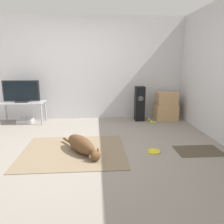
{
  "coord_description": "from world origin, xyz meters",
  "views": [
    {
      "loc": [
        0.34,
        -3.52,
        1.45
      ],
      "look_at": [
        0.66,
        0.79,
        0.45
      ],
      "focal_mm": 35.0,
      "sensor_mm": 36.0,
      "label": 1
    }
  ],
  "objects_px": {
    "floor_speaker": "(140,104)",
    "tennis_ball_loose_on_carpet": "(155,123)",
    "dog": "(82,145)",
    "tv": "(21,92)",
    "frisbee": "(154,151)",
    "cardboard_box_lower": "(166,112)",
    "tennis_ball_by_boxes": "(149,119)",
    "tv_stand": "(22,105)",
    "tennis_ball_near_speaker": "(152,122)",
    "game_console": "(26,121)",
    "cardboard_box_upper": "(167,99)"
  },
  "relations": [
    {
      "from": "floor_speaker",
      "to": "tennis_ball_loose_on_carpet",
      "type": "distance_m",
      "value": 0.62
    },
    {
      "from": "dog",
      "to": "tv",
      "type": "bearing_deg",
      "value": 128.13
    },
    {
      "from": "frisbee",
      "to": "cardboard_box_lower",
      "type": "distance_m",
      "value": 2.2
    },
    {
      "from": "dog",
      "to": "tv",
      "type": "xyz_separation_m",
      "value": [
        -1.52,
        1.93,
        0.62
      ]
    },
    {
      "from": "tv",
      "to": "tennis_ball_by_boxes",
      "type": "xyz_separation_m",
      "value": [
        3.08,
        0.0,
        -0.73
      ]
    },
    {
      "from": "floor_speaker",
      "to": "tennis_ball_by_boxes",
      "type": "relative_size",
      "value": 12.96
    },
    {
      "from": "tennis_ball_loose_on_carpet",
      "to": "tv_stand",
      "type": "bearing_deg",
      "value": 173.77
    },
    {
      "from": "tennis_ball_near_speaker",
      "to": "game_console",
      "type": "xyz_separation_m",
      "value": [
        -3.04,
        0.32,
        0.01
      ]
    },
    {
      "from": "dog",
      "to": "cardboard_box_lower",
      "type": "height_order",
      "value": "cardboard_box_lower"
    },
    {
      "from": "frisbee",
      "to": "tennis_ball_near_speaker",
      "type": "distance_m",
      "value": 1.71
    },
    {
      "from": "cardboard_box_lower",
      "to": "tennis_ball_by_boxes",
      "type": "distance_m",
      "value": 0.48
    },
    {
      "from": "dog",
      "to": "game_console",
      "type": "distance_m",
      "value": 2.45
    },
    {
      "from": "tennis_ball_by_boxes",
      "to": "tennis_ball_near_speaker",
      "type": "relative_size",
      "value": 1.0
    },
    {
      "from": "tennis_ball_near_speaker",
      "to": "game_console",
      "type": "distance_m",
      "value": 3.06
    },
    {
      "from": "cardboard_box_upper",
      "to": "tennis_ball_loose_on_carpet",
      "type": "distance_m",
      "value": 0.75
    },
    {
      "from": "cardboard_box_upper",
      "to": "floor_speaker",
      "type": "xyz_separation_m",
      "value": [
        -0.69,
        -0.01,
        -0.11
      ]
    },
    {
      "from": "tennis_ball_loose_on_carpet",
      "to": "tennis_ball_by_boxes",
      "type": "bearing_deg",
      "value": 99.69
    },
    {
      "from": "cardboard_box_upper",
      "to": "frisbee",
      "type": "bearing_deg",
      "value": -112.72
    },
    {
      "from": "tv",
      "to": "tennis_ball_by_boxes",
      "type": "bearing_deg",
      "value": 0.02
    },
    {
      "from": "frisbee",
      "to": "tennis_ball_near_speaker",
      "type": "xyz_separation_m",
      "value": [
        0.39,
        1.66,
        0.02
      ]
    },
    {
      "from": "dog",
      "to": "floor_speaker",
      "type": "distance_m",
      "value": 2.38
    },
    {
      "from": "cardboard_box_lower",
      "to": "cardboard_box_upper",
      "type": "height_order",
      "value": "cardboard_box_upper"
    },
    {
      "from": "tv_stand",
      "to": "tennis_ball_near_speaker",
      "type": "height_order",
      "value": "tv_stand"
    },
    {
      "from": "tv_stand",
      "to": "tennis_ball_loose_on_carpet",
      "type": "distance_m",
      "value": 3.18
    },
    {
      "from": "cardboard_box_lower",
      "to": "tennis_ball_loose_on_carpet",
      "type": "distance_m",
      "value": 0.58
    },
    {
      "from": "floor_speaker",
      "to": "tennis_ball_near_speaker",
      "type": "distance_m",
      "value": 0.57
    },
    {
      "from": "frisbee",
      "to": "game_console",
      "type": "xyz_separation_m",
      "value": [
        -2.65,
        1.98,
        0.03
      ]
    },
    {
      "from": "floor_speaker",
      "to": "cardboard_box_upper",
      "type": "bearing_deg",
      "value": 1.11
    },
    {
      "from": "cardboard_box_upper",
      "to": "tennis_ball_by_boxes",
      "type": "relative_size",
      "value": 7.34
    },
    {
      "from": "tennis_ball_by_boxes",
      "to": "tv_stand",
      "type": "bearing_deg",
      "value": -179.93
    },
    {
      "from": "dog",
      "to": "tennis_ball_loose_on_carpet",
      "type": "xyz_separation_m",
      "value": [
        1.62,
        1.59,
        -0.11
      ]
    },
    {
      "from": "frisbee",
      "to": "game_console",
      "type": "bearing_deg",
      "value": 143.24
    },
    {
      "from": "cardboard_box_upper",
      "to": "tv",
      "type": "height_order",
      "value": "tv"
    },
    {
      "from": "frisbee",
      "to": "tv_stand",
      "type": "bearing_deg",
      "value": 143.81
    },
    {
      "from": "game_console",
      "to": "cardboard_box_upper",
      "type": "bearing_deg",
      "value": 0.49
    },
    {
      "from": "floor_speaker",
      "to": "cardboard_box_lower",
      "type": "bearing_deg",
      "value": 1.84
    },
    {
      "from": "tv",
      "to": "tennis_ball_near_speaker",
      "type": "xyz_separation_m",
      "value": [
        3.07,
        -0.3,
        -0.73
      ]
    },
    {
      "from": "tv_stand",
      "to": "tennis_ball_loose_on_carpet",
      "type": "bearing_deg",
      "value": -6.23
    },
    {
      "from": "cardboard_box_lower",
      "to": "tv_stand",
      "type": "relative_size",
      "value": 0.53
    },
    {
      "from": "frisbee",
      "to": "cardboard_box_lower",
      "type": "relative_size",
      "value": 0.4
    },
    {
      "from": "tennis_ball_loose_on_carpet",
      "to": "game_console",
      "type": "distance_m",
      "value": 3.13
    },
    {
      "from": "frisbee",
      "to": "cardboard_box_upper",
      "type": "relative_size",
      "value": 0.45
    },
    {
      "from": "cardboard_box_lower",
      "to": "floor_speaker",
      "type": "xyz_separation_m",
      "value": [
        -0.69,
        -0.02,
        0.24
      ]
    },
    {
      "from": "tennis_ball_by_boxes",
      "to": "cardboard_box_lower",
      "type": "bearing_deg",
      "value": 6.57
    },
    {
      "from": "tennis_ball_by_boxes",
      "to": "game_console",
      "type": "height_order",
      "value": "game_console"
    },
    {
      "from": "tennis_ball_near_speaker",
      "to": "tennis_ball_loose_on_carpet",
      "type": "relative_size",
      "value": 1.0
    },
    {
      "from": "dog",
      "to": "frisbee",
      "type": "xyz_separation_m",
      "value": [
        1.17,
        -0.04,
        -0.13
      ]
    },
    {
      "from": "tv",
      "to": "game_console",
      "type": "height_order",
      "value": "tv"
    },
    {
      "from": "tennis_ball_near_speaker",
      "to": "tv",
      "type": "bearing_deg",
      "value": 174.35
    },
    {
      "from": "frisbee",
      "to": "tennis_ball_loose_on_carpet",
      "type": "height_order",
      "value": "tennis_ball_loose_on_carpet"
    }
  ]
}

